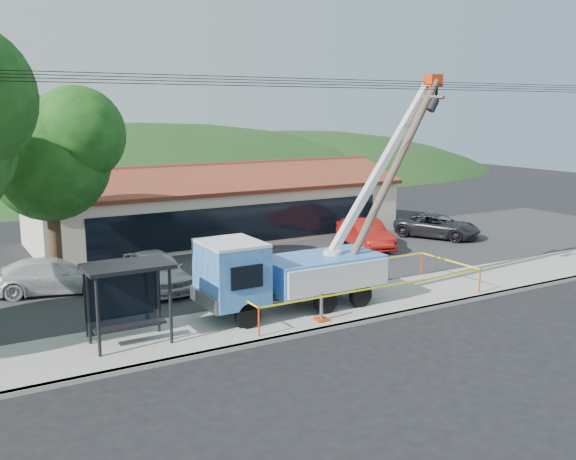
{
  "coord_description": "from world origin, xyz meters",
  "views": [
    {
      "loc": [
        -12.12,
        -16.36,
        7.95
      ],
      "look_at": [
        0.35,
        5.0,
        3.25
      ],
      "focal_mm": 40.0,
      "sensor_mm": 36.0,
      "label": 1
    }
  ],
  "objects_px": {
    "car_silver": "(157,291)",
    "car_white": "(53,295)",
    "car_dark": "(437,239)",
    "car_red": "(365,249)",
    "utility_truck": "(288,270)",
    "bus_shelter": "(127,284)",
    "leaning_pole": "(389,180)"
  },
  "relations": [
    {
      "from": "car_red",
      "to": "car_white",
      "type": "height_order",
      "value": "car_red"
    },
    {
      "from": "car_red",
      "to": "car_dark",
      "type": "relative_size",
      "value": 0.96
    },
    {
      "from": "car_silver",
      "to": "car_dark",
      "type": "distance_m",
      "value": 18.91
    },
    {
      "from": "leaning_pole",
      "to": "car_dark",
      "type": "height_order",
      "value": "leaning_pole"
    },
    {
      "from": "utility_truck",
      "to": "car_dark",
      "type": "xyz_separation_m",
      "value": [
        15.33,
        7.99,
        -1.77
      ]
    },
    {
      "from": "leaning_pole",
      "to": "car_red",
      "type": "xyz_separation_m",
      "value": [
        5.15,
        8.28,
        -5.07
      ]
    },
    {
      "from": "leaning_pole",
      "to": "car_silver",
      "type": "xyz_separation_m",
      "value": [
        -8.0,
        6.04,
        -5.07
      ]
    },
    {
      "from": "utility_truck",
      "to": "bus_shelter",
      "type": "height_order",
      "value": "utility_truck"
    },
    {
      "from": "car_dark",
      "to": "car_red",
      "type": "bearing_deg",
      "value": 151.94
    },
    {
      "from": "bus_shelter",
      "to": "car_white",
      "type": "height_order",
      "value": "bus_shelter"
    },
    {
      "from": "utility_truck",
      "to": "car_white",
      "type": "relative_size",
      "value": 2.09
    },
    {
      "from": "car_white",
      "to": "car_silver",
      "type": "bearing_deg",
      "value": -99.74
    },
    {
      "from": "bus_shelter",
      "to": "car_red",
      "type": "height_order",
      "value": "bus_shelter"
    },
    {
      "from": "utility_truck",
      "to": "car_white",
      "type": "distance_m",
      "value": 10.67
    },
    {
      "from": "utility_truck",
      "to": "leaning_pole",
      "type": "height_order",
      "value": "utility_truck"
    },
    {
      "from": "car_red",
      "to": "car_dark",
      "type": "distance_m",
      "value": 5.62
    },
    {
      "from": "bus_shelter",
      "to": "car_red",
      "type": "xyz_separation_m",
      "value": [
        16.16,
        8.22,
        -2.17
      ]
    },
    {
      "from": "car_silver",
      "to": "bus_shelter",
      "type": "bearing_deg",
      "value": -119.83
    },
    {
      "from": "car_red",
      "to": "car_white",
      "type": "xyz_separation_m",
      "value": [
        -17.24,
        -0.54,
        0.0
      ]
    },
    {
      "from": "leaning_pole",
      "to": "car_red",
      "type": "height_order",
      "value": "leaning_pole"
    },
    {
      "from": "leaning_pole",
      "to": "car_white",
      "type": "height_order",
      "value": "leaning_pole"
    },
    {
      "from": "car_silver",
      "to": "car_white",
      "type": "height_order",
      "value": "car_silver"
    },
    {
      "from": "car_dark",
      "to": "car_white",
      "type": "bearing_deg",
      "value": 152.55
    },
    {
      "from": "utility_truck",
      "to": "car_silver",
      "type": "height_order",
      "value": "utility_truck"
    },
    {
      "from": "leaning_pole",
      "to": "car_silver",
      "type": "height_order",
      "value": "leaning_pole"
    },
    {
      "from": "car_dark",
      "to": "bus_shelter",
      "type": "bearing_deg",
      "value": 171.84
    },
    {
      "from": "leaning_pole",
      "to": "car_white",
      "type": "bearing_deg",
      "value": 147.37
    },
    {
      "from": "car_white",
      "to": "utility_truck",
      "type": "bearing_deg",
      "value": -121.44
    },
    {
      "from": "bus_shelter",
      "to": "car_silver",
      "type": "distance_m",
      "value": 7.03
    },
    {
      "from": "utility_truck",
      "to": "car_white",
      "type": "bearing_deg",
      "value": 135.7
    },
    {
      "from": "bus_shelter",
      "to": "car_dark",
      "type": "height_order",
      "value": "bus_shelter"
    },
    {
      "from": "utility_truck",
      "to": "car_red",
      "type": "height_order",
      "value": "utility_truck"
    }
  ]
}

